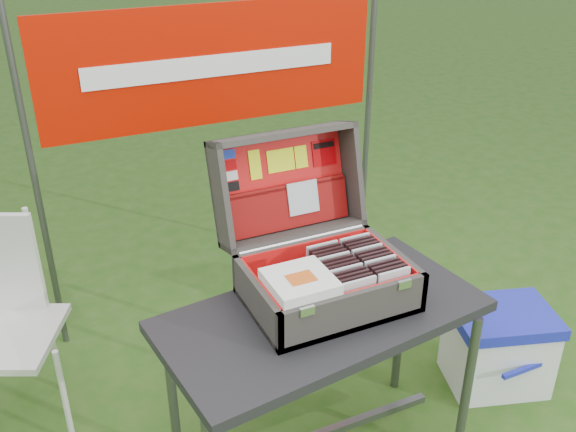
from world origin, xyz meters
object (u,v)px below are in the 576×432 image
table (320,389)px  cardboard_box (381,292)px  suitcase (321,230)px  cooler (498,347)px  chair (2,339)px

table → cardboard_box: (0.68, 0.64, -0.15)m
suitcase → cooler: size_ratio=1.29×
table → suitcase: (0.04, 0.11, 0.61)m
suitcase → cardboard_box: suitcase is taller
suitcase → cardboard_box: size_ratio=1.39×
table → suitcase: suitcase is taller
suitcase → cooler: bearing=-3.0°
table → cooler: bearing=-3.4°
suitcase → chair: 1.33m
suitcase → cardboard_box: (0.64, 0.54, -0.76)m
cardboard_box → cooler: bearing=-57.5°
table → cooler: size_ratio=2.59×
suitcase → cooler: suitcase is taller
chair → cardboard_box: size_ratio=2.26×
chair → cooler: bearing=7.8°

